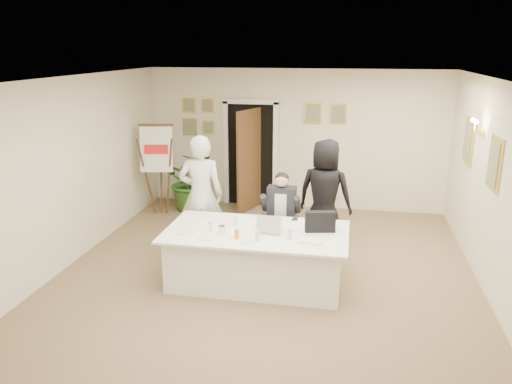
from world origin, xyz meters
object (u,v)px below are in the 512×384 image
object	(u,v)px
standing_man	(201,195)
oj_glass	(237,234)
conference_table	(256,256)
potted_palm	(192,180)
seated_man	(281,215)
standing_woman	(325,194)
flip_chart	(159,174)
laptop	(270,221)
paper_stack	(311,241)
laptop_bag	(320,222)
steel_jug	(222,230)

from	to	relation	value
standing_man	oj_glass	size ratio (longest dim) A/B	14.71
conference_table	potted_palm	bearing A→B (deg)	122.51
seated_man	standing_woman	world-z (taller)	standing_woman
flip_chart	standing_woman	xyz separation A→B (m)	(3.27, -1.02, 0.08)
laptop	paper_stack	distance (m)	0.67
potted_palm	oj_glass	bearing A→B (deg)	-62.78
laptop	paper_stack	bearing A→B (deg)	-20.13
flip_chart	seated_man	bearing A→B (deg)	-31.52
flip_chart	laptop_bag	size ratio (longest dim) A/B	4.30
laptop	paper_stack	size ratio (longest dim) A/B	1.24
laptop_bag	standing_man	bearing A→B (deg)	146.05
standing_man	potted_palm	bearing A→B (deg)	-78.50
flip_chart	standing_woman	distance (m)	3.42
standing_man	oj_glass	xyz separation A→B (m)	(0.87, -1.27, -0.12)
laptop	seated_man	bearing A→B (deg)	95.01
conference_table	seated_man	xyz separation A→B (m)	(0.21, 0.94, 0.30)
laptop_bag	oj_glass	distance (m)	1.16
flip_chart	potted_palm	xyz separation A→B (m)	(0.52, 0.44, -0.21)
seated_man	potted_palm	xyz separation A→B (m)	(-2.12, 2.06, -0.08)
flip_chart	standing_woman	world-z (taller)	standing_woman
paper_stack	oj_glass	bearing A→B (deg)	-175.74
standing_man	potted_palm	size ratio (longest dim) A/B	1.57
laptop_bag	standing_woman	bearing A→B (deg)	79.41
standing_woman	paper_stack	xyz separation A→B (m)	(-0.06, -1.79, -0.12)
seated_man	steel_jug	size ratio (longest dim) A/B	12.64
standing_man	standing_woman	bearing A→B (deg)	-173.45
seated_man	standing_man	bearing A→B (deg)	167.91
conference_table	oj_glass	size ratio (longest dim) A/B	19.29
flip_chart	laptop_bag	world-z (taller)	flip_chart
seated_man	laptop_bag	xyz separation A→B (m)	(0.65, -0.80, 0.22)
standing_woman	laptop_bag	bearing A→B (deg)	102.99
potted_palm	laptop	xyz separation A→B (m)	(2.10, -2.96, 0.30)
paper_stack	steel_jug	size ratio (longest dim) A/B	2.61
paper_stack	flip_chart	bearing A→B (deg)	138.75
seated_man	standing_woman	size ratio (longest dim) A/B	0.77
seated_man	steel_jug	world-z (taller)	seated_man
seated_man	laptop	size ratio (longest dim) A/B	3.89
standing_woman	potted_palm	bearing A→B (deg)	-15.94
seated_man	paper_stack	bearing A→B (deg)	-76.44
potted_palm	oj_glass	xyz separation A→B (m)	(1.71, -3.33, 0.23)
laptop	oj_glass	bearing A→B (deg)	-129.84
standing_man	conference_table	bearing A→B (deg)	128.10
flip_chart	standing_man	bearing A→B (deg)	-49.96
seated_man	laptop_bag	bearing A→B (deg)	-62.67
standing_man	laptop	bearing A→B (deg)	133.68
conference_table	oj_glass	world-z (taller)	oj_glass
flip_chart	paper_stack	world-z (taller)	flip_chart
paper_stack	standing_woman	bearing A→B (deg)	88.12
conference_table	flip_chart	distance (m)	3.55
laptop_bag	potted_palm	bearing A→B (deg)	122.65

